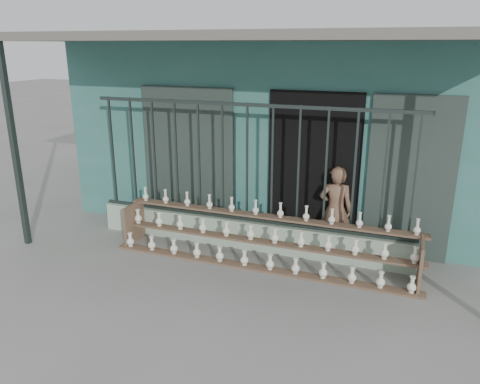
% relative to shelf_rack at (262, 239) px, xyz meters
% --- Properties ---
extents(ground, '(60.00, 60.00, 0.00)m').
position_rel_shelf_rack_xyz_m(ground, '(-0.38, -0.89, -0.36)').
color(ground, slate).
extents(workshop_building, '(7.40, 6.60, 3.21)m').
position_rel_shelf_rack_xyz_m(workshop_building, '(-0.38, 3.34, 1.26)').
color(workshop_building, '#30675F').
rests_on(workshop_building, ground).
extents(parapet_wall, '(5.00, 0.20, 0.45)m').
position_rel_shelf_rack_xyz_m(parapet_wall, '(-0.38, 0.41, -0.14)').
color(parapet_wall, '#9EB89D').
rests_on(parapet_wall, ground).
extents(security_fence, '(5.00, 0.04, 1.80)m').
position_rel_shelf_rack_xyz_m(security_fence, '(-0.38, 0.41, 0.99)').
color(security_fence, '#283330').
rests_on(security_fence, parapet_wall).
extents(shelf_rack, '(4.50, 0.68, 0.85)m').
position_rel_shelf_rack_xyz_m(shelf_rack, '(0.00, 0.00, 0.00)').
color(shelf_rack, brown).
rests_on(shelf_rack, ground).
extents(elderly_woman, '(0.52, 0.37, 1.35)m').
position_rel_shelf_rack_xyz_m(elderly_woman, '(0.92, 0.73, 0.32)').
color(elderly_woman, brown).
rests_on(elderly_woman, ground).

